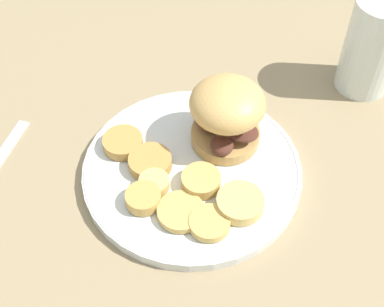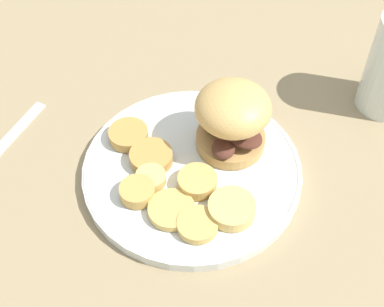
{
  "view_description": "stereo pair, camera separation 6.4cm",
  "coord_description": "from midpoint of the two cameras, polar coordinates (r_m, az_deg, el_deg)",
  "views": [
    {
      "loc": [
        -0.15,
        -0.38,
        0.53
      ],
      "look_at": [
        0.0,
        0.0,
        0.04
      ],
      "focal_mm": 50.0,
      "sensor_mm": 36.0,
      "label": 1
    },
    {
      "loc": [
        -0.09,
        -0.4,
        0.53
      ],
      "look_at": [
        0.0,
        0.0,
        0.04
      ],
      "focal_mm": 50.0,
      "sensor_mm": 36.0,
      "label": 2
    }
  ],
  "objects": [
    {
      "name": "potato_round_0",
      "position": [
        0.61,
        -1.16,
        -7.62
      ],
      "size": [
        0.05,
        0.05,
        0.01
      ],
      "primitive_type": "cylinder",
      "color": "tan",
      "rests_on": "dinner_plate"
    },
    {
      "name": "potato_round_3",
      "position": [
        0.64,
        -2.06,
        -3.14
      ],
      "size": [
        0.05,
        0.05,
        0.02
      ],
      "primitive_type": "cylinder",
      "color": "tan",
      "rests_on": "dinner_plate"
    },
    {
      "name": "potato_round_7",
      "position": [
        0.62,
        2.2,
        -5.49
      ],
      "size": [
        0.06,
        0.06,
        0.02
      ],
      "primitive_type": "cylinder",
      "color": "#DBB766",
      "rests_on": "dinner_plate"
    },
    {
      "name": "potato_round_5",
      "position": [
        0.66,
        -7.26,
        -1.08
      ],
      "size": [
        0.05,
        0.05,
        0.01
      ],
      "primitive_type": "cylinder",
      "color": "#BC8942",
      "rests_on": "dinner_plate"
    },
    {
      "name": "ground_plane",
      "position": [
        0.67,
        -2.72,
        -2.38
      ],
      "size": [
        4.0,
        4.0,
        0.0
      ],
      "primitive_type": "plane",
      "color": "#937F5B"
    },
    {
      "name": "potato_round_4",
      "position": [
        0.64,
        -6.93,
        -3.35
      ],
      "size": [
        0.04,
        0.04,
        0.01
      ],
      "primitive_type": "cylinder",
      "color": "#DBB766",
      "rests_on": "dinner_plate"
    },
    {
      "name": "dinner_plate",
      "position": [
        0.67,
        -2.75,
        -1.92
      ],
      "size": [
        0.27,
        0.27,
        0.02
      ],
      "color": "silver",
      "rests_on": "ground_plane"
    },
    {
      "name": "sandwich",
      "position": [
        0.65,
        0.88,
        4.11
      ],
      "size": [
        0.09,
        0.09,
        0.09
      ],
      "color": "tan",
      "rests_on": "dinner_plate"
    },
    {
      "name": "drinking_glass",
      "position": [
        0.77,
        16.44,
        10.84
      ],
      "size": [
        0.08,
        0.08,
        0.14
      ],
      "color": "silver",
      "rests_on": "ground_plane"
    },
    {
      "name": "potato_round_1",
      "position": [
        0.63,
        -8.15,
        -4.94
      ],
      "size": [
        0.04,
        0.04,
        0.02
      ],
      "primitive_type": "cylinder",
      "color": "tan",
      "rests_on": "dinner_plate"
    },
    {
      "name": "potato_round_6",
      "position": [
        0.62,
        -4.2,
        -6.4
      ],
      "size": [
        0.05,
        0.05,
        0.01
      ],
      "primitive_type": "cylinder",
      "color": "tan",
      "rests_on": "dinner_plate"
    },
    {
      "name": "potato_round_2",
      "position": [
        0.69,
        -10.06,
        1.0
      ],
      "size": [
        0.05,
        0.05,
        0.01
      ],
      "primitive_type": "cylinder",
      "color": "#BC8942",
      "rests_on": "dinner_plate"
    }
  ]
}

